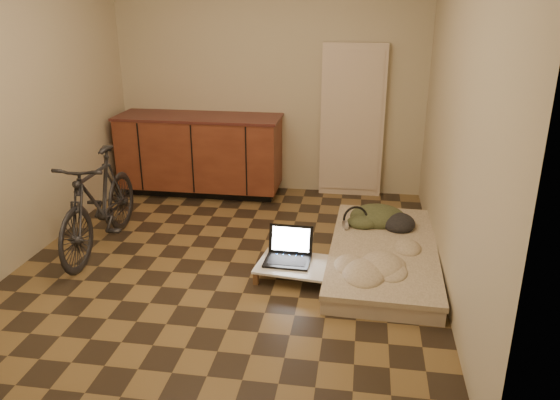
% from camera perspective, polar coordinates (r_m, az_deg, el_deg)
% --- Properties ---
extents(room_shell, '(3.50, 4.00, 2.60)m').
position_cam_1_polar(room_shell, '(4.33, -5.76, 9.06)').
color(room_shell, brown).
rests_on(room_shell, ground).
extents(cabinets, '(1.84, 0.62, 0.91)m').
position_cam_1_polar(cabinets, '(6.32, -8.31, 4.78)').
color(cabinets, black).
rests_on(cabinets, ground).
extents(appliance_panel, '(0.70, 0.10, 1.70)m').
position_cam_1_polar(appliance_panel, '(6.19, 7.56, 8.14)').
color(appliance_panel, beige).
rests_on(appliance_panel, ground).
extents(bicycle, '(0.49, 1.54, 0.99)m').
position_cam_1_polar(bicycle, '(5.05, -18.46, 0.24)').
color(bicycle, black).
rests_on(bicycle, ground).
extents(futon, '(0.95, 1.88, 0.16)m').
position_cam_1_polar(futon, '(4.77, 10.73, -5.61)').
color(futon, '#BDAB97').
rests_on(futon, ground).
extents(clothing_pile, '(0.56, 0.47, 0.22)m').
position_cam_1_polar(clothing_pile, '(5.18, 10.73, -1.21)').
color(clothing_pile, '#3B4226').
rests_on(clothing_pile, futon).
extents(headphones, '(0.34, 0.32, 0.18)m').
position_cam_1_polar(headphones, '(5.05, 7.90, -1.87)').
color(headphones, black).
rests_on(headphones, futon).
extents(lap_desk, '(0.77, 0.55, 0.12)m').
position_cam_1_polar(lap_desk, '(4.45, 2.34, -6.91)').
color(lap_desk, brown).
rests_on(lap_desk, ground).
extents(laptop, '(0.38, 0.34, 0.25)m').
position_cam_1_polar(laptop, '(4.49, 0.89, -5.65)').
color(laptop, black).
rests_on(laptop, lap_desk).
extents(mouse, '(0.08, 0.11, 0.03)m').
position_cam_1_polar(mouse, '(4.34, 5.64, -7.27)').
color(mouse, white).
rests_on(mouse, lap_desk).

